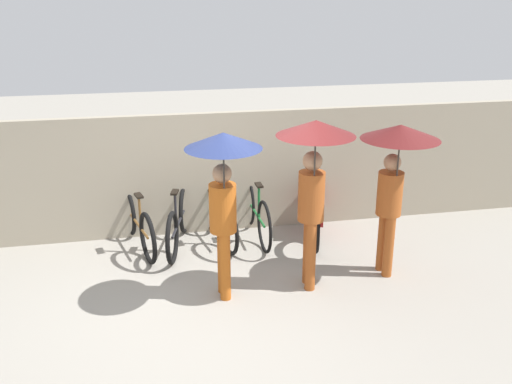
{
  "coord_description": "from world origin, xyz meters",
  "views": [
    {
      "loc": [
        -0.68,
        -5.94,
        3.56
      ],
      "look_at": [
        0.71,
        1.03,
        1.0
      ],
      "focal_mm": 40.0,
      "sensor_mm": 36.0,
      "label": 1
    }
  ],
  "objects_px": {
    "parked_bicycle_0": "(138,223)",
    "pedestrian_leading": "(223,176)",
    "pedestrian_trailing": "(396,160)",
    "parked_bicycle_1": "(179,222)",
    "motorcycle": "(315,206)",
    "parked_bicycle_2": "(218,217)",
    "pedestrian_center": "(314,163)",
    "parked_bicycle_3": "(256,212)"
  },
  "relations": [
    {
      "from": "parked_bicycle_0",
      "to": "pedestrian_leading",
      "type": "relative_size",
      "value": 0.85
    },
    {
      "from": "parked_bicycle_0",
      "to": "pedestrian_trailing",
      "type": "bearing_deg",
      "value": -129.84
    },
    {
      "from": "parked_bicycle_1",
      "to": "motorcycle",
      "type": "relative_size",
      "value": 0.85
    },
    {
      "from": "pedestrian_trailing",
      "to": "parked_bicycle_2",
      "type": "bearing_deg",
      "value": -39.95
    },
    {
      "from": "parked_bicycle_2",
      "to": "pedestrian_center",
      "type": "xyz_separation_m",
      "value": [
        0.92,
        -1.67,
        1.27
      ]
    },
    {
      "from": "parked_bicycle_2",
      "to": "pedestrian_leading",
      "type": "relative_size",
      "value": 0.8
    },
    {
      "from": "parked_bicycle_0",
      "to": "pedestrian_center",
      "type": "relative_size",
      "value": 0.81
    },
    {
      "from": "parked_bicycle_1",
      "to": "pedestrian_leading",
      "type": "relative_size",
      "value": 0.84
    },
    {
      "from": "parked_bicycle_1",
      "to": "motorcycle",
      "type": "distance_m",
      "value": 2.07
    },
    {
      "from": "parked_bicycle_0",
      "to": "parked_bicycle_2",
      "type": "xyz_separation_m",
      "value": [
        1.16,
        0.01,
        -0.0
      ]
    },
    {
      "from": "parked_bicycle_3",
      "to": "pedestrian_center",
      "type": "distance_m",
      "value": 2.14
    },
    {
      "from": "pedestrian_leading",
      "to": "pedestrian_center",
      "type": "bearing_deg",
      "value": -179.57
    },
    {
      "from": "parked_bicycle_1",
      "to": "pedestrian_center",
      "type": "distance_m",
      "value": 2.53
    },
    {
      "from": "pedestrian_center",
      "to": "parked_bicycle_0",
      "type": "bearing_deg",
      "value": -31.72
    },
    {
      "from": "motorcycle",
      "to": "parked_bicycle_3",
      "type": "bearing_deg",
      "value": 104.13
    },
    {
      "from": "parked_bicycle_3",
      "to": "parked_bicycle_1",
      "type": "bearing_deg",
      "value": 93.68
    },
    {
      "from": "pedestrian_leading",
      "to": "pedestrian_trailing",
      "type": "relative_size",
      "value": 1.02
    },
    {
      "from": "parked_bicycle_0",
      "to": "parked_bicycle_1",
      "type": "relative_size",
      "value": 1.0
    },
    {
      "from": "pedestrian_center",
      "to": "pedestrian_trailing",
      "type": "bearing_deg",
      "value": -165.92
    },
    {
      "from": "parked_bicycle_2",
      "to": "parked_bicycle_3",
      "type": "relative_size",
      "value": 0.92
    },
    {
      "from": "parked_bicycle_1",
      "to": "parked_bicycle_3",
      "type": "distance_m",
      "value": 1.16
    },
    {
      "from": "pedestrian_center",
      "to": "pedestrian_trailing",
      "type": "distance_m",
      "value": 1.1
    },
    {
      "from": "parked_bicycle_1",
      "to": "pedestrian_leading",
      "type": "distance_m",
      "value": 2.04
    },
    {
      "from": "pedestrian_leading",
      "to": "pedestrian_center",
      "type": "xyz_separation_m",
      "value": [
        1.06,
        0.02,
        0.08
      ]
    },
    {
      "from": "parked_bicycle_0",
      "to": "parked_bicycle_1",
      "type": "distance_m",
      "value": 0.59
    },
    {
      "from": "parked_bicycle_0",
      "to": "parked_bicycle_3",
      "type": "distance_m",
      "value": 1.74
    },
    {
      "from": "pedestrian_center",
      "to": "motorcycle",
      "type": "bearing_deg",
      "value": -101.87
    },
    {
      "from": "parked_bicycle_0",
      "to": "pedestrian_trailing",
      "type": "xyz_separation_m",
      "value": [
        3.17,
        -1.52,
        1.2
      ]
    },
    {
      "from": "parked_bicycle_0",
      "to": "motorcycle",
      "type": "distance_m",
      "value": 2.65
    },
    {
      "from": "parked_bicycle_1",
      "to": "parked_bicycle_2",
      "type": "relative_size",
      "value": 1.06
    },
    {
      "from": "pedestrian_center",
      "to": "pedestrian_trailing",
      "type": "relative_size",
      "value": 1.07
    },
    {
      "from": "pedestrian_leading",
      "to": "pedestrian_center",
      "type": "height_order",
      "value": "pedestrian_center"
    },
    {
      "from": "parked_bicycle_0",
      "to": "parked_bicycle_1",
      "type": "xyz_separation_m",
      "value": [
        0.58,
        -0.07,
        0.0
      ]
    },
    {
      "from": "parked_bicycle_1",
      "to": "pedestrian_leading",
      "type": "bearing_deg",
      "value": -151.31
    },
    {
      "from": "parked_bicycle_2",
      "to": "parked_bicycle_3",
      "type": "height_order",
      "value": "parked_bicycle_3"
    },
    {
      "from": "parked_bicycle_3",
      "to": "pedestrian_trailing",
      "type": "relative_size",
      "value": 0.89
    },
    {
      "from": "parked_bicycle_0",
      "to": "pedestrian_trailing",
      "type": "distance_m",
      "value": 3.72
    },
    {
      "from": "pedestrian_leading",
      "to": "pedestrian_trailing",
      "type": "distance_m",
      "value": 2.16
    },
    {
      "from": "parked_bicycle_2",
      "to": "pedestrian_leading",
      "type": "xyz_separation_m",
      "value": [
        -0.14,
        -1.69,
        1.19
      ]
    },
    {
      "from": "pedestrian_center",
      "to": "motorcycle",
      "type": "xyz_separation_m",
      "value": [
        0.56,
        1.67,
        -1.22
      ]
    },
    {
      "from": "parked_bicycle_0",
      "to": "pedestrian_center",
      "type": "distance_m",
      "value": 2.95
    },
    {
      "from": "pedestrian_trailing",
      "to": "motorcycle",
      "type": "bearing_deg",
      "value": -73.77
    }
  ]
}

